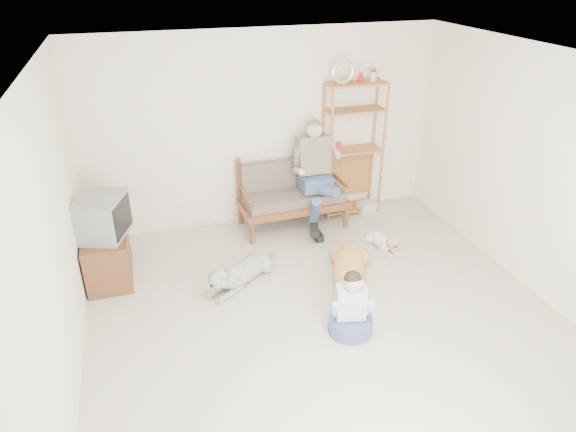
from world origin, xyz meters
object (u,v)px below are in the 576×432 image
object	(u,v)px
loveseat	(292,193)
golden_retriever	(349,270)
etagere	(353,149)
tv_stand	(107,256)

from	to	relation	value
loveseat	golden_retriever	bearing A→B (deg)	-86.01
etagere	tv_stand	bearing A→B (deg)	-166.85
loveseat	tv_stand	distance (m)	2.63
loveseat	golden_retriever	size ratio (longest dim) A/B	1.06
etagere	tv_stand	size ratio (longest dim) A/B	2.51
golden_retriever	loveseat	bearing A→B (deg)	121.33
loveseat	tv_stand	size ratio (longest dim) A/B	1.68
tv_stand	golden_retriever	xyz separation A→B (m)	(2.72, -0.99, -0.11)
loveseat	tv_stand	bearing A→B (deg)	-167.03
etagere	tv_stand	distance (m)	3.66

